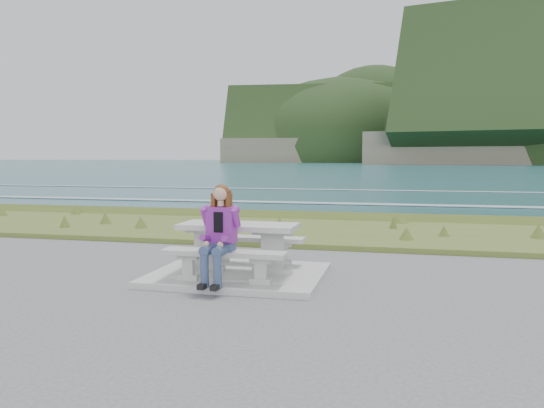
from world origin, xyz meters
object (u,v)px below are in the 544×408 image
Objects in this scene: picnic_table at (238,234)px; seated_woman at (218,248)px; bench_landward at (224,258)px; bench_seaward at (251,242)px.

seated_woman is at bearing -93.00° from picnic_table.
bench_landward is at bearing -90.00° from picnic_table.
bench_landward is at bearing -90.00° from bench_seaward.
seated_woman reaches higher than bench_seaward.
picnic_table is at bearing 90.00° from bench_landward.
bench_seaward is (0.00, 1.40, 0.00)m from bench_landward.
seated_woman is (-0.04, -0.83, -0.07)m from picnic_table.
picnic_table is 0.74m from bench_seaward.
bench_landward is 1.40m from bench_seaward.
picnic_table is 1.30× the size of seated_woman.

